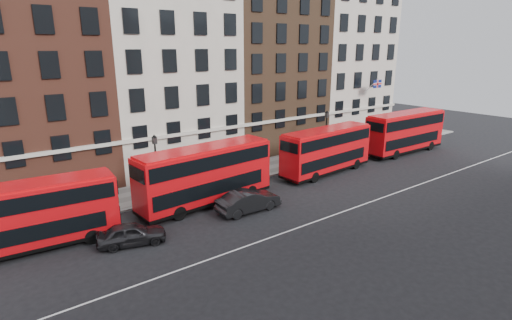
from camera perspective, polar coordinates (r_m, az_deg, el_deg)
ground at (r=29.28m, az=2.88°, el=-8.45°), size 120.00×120.00×0.00m
pavement at (r=37.35m, az=-7.46°, el=-2.94°), size 80.00×5.00×0.15m
kerb at (r=35.30m, az=-5.44°, el=-4.00°), size 80.00×0.30×0.16m
road_centre_line at (r=27.92m, az=5.54°, el=-9.78°), size 70.00×0.12×0.01m
building_terrace at (r=41.88m, az=-13.48°, el=13.01°), size 64.00×11.95×22.00m
bus_a at (r=27.83m, az=-29.86°, el=-6.89°), size 10.36×3.35×4.28m
bus_b at (r=31.23m, az=-7.27°, el=-2.01°), size 11.37×3.55×4.71m
bus_c at (r=39.40m, az=10.05°, el=1.48°), size 10.80×3.35×4.47m
bus_d at (r=49.50m, az=20.51°, el=3.85°), size 11.40×2.94×4.77m
car_rear at (r=26.71m, az=-17.35°, el=-10.04°), size 4.52×2.83×1.43m
car_front at (r=30.29m, az=-1.08°, el=-5.87°), size 5.09×1.88×1.66m
lamp_post_left at (r=32.66m, az=-14.07°, el=-0.55°), size 0.44×0.44×5.33m
lamp_post_right at (r=43.93m, az=9.98°, el=3.89°), size 0.44×0.44×5.33m
traffic_light at (r=50.09m, az=17.07°, el=4.17°), size 0.25×0.45×3.27m
iron_railings at (r=39.01m, az=-9.09°, el=-1.29°), size 6.60×0.06×1.00m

